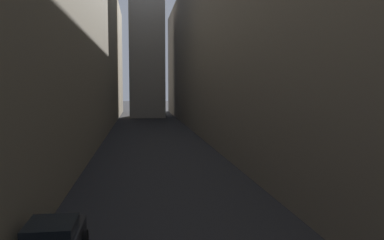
# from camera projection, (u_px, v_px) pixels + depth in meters

# --- Properties ---
(ground_plane) EXTENTS (264.00, 264.00, 0.00)m
(ground_plane) POSITION_uv_depth(u_px,v_px,m) (154.00, 142.00, 42.67)
(ground_plane) COLOR #232326
(building_block_left) EXTENTS (13.48, 108.00, 22.93)m
(building_block_left) POSITION_uv_depth(u_px,v_px,m) (36.00, 34.00, 42.13)
(building_block_left) COLOR gray
(building_block_left) RESTS_ON ground
(building_block_right) EXTENTS (13.89, 108.00, 22.26)m
(building_block_right) POSITION_uv_depth(u_px,v_px,m) (263.00, 41.00, 45.35)
(building_block_right) COLOR #60594F
(building_block_right) RESTS_ON ground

